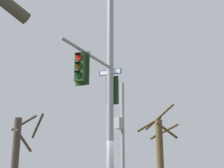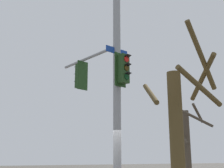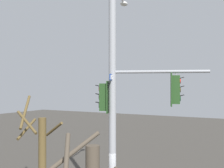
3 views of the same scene
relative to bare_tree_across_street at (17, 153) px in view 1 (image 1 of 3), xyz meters
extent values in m
cylinder|color=gray|center=(-1.86, 4.40, 2.73)|extent=(0.29, 0.29, 9.57)
cylinder|color=gray|center=(-0.07, 4.99, 3.71)|extent=(3.62, 1.30, 0.12)
cube|color=#1E3D19|center=(0.51, 5.19, 3.01)|extent=(0.41, 0.44, 1.10)
cube|color=#1E3D19|center=(0.35, 5.12, 3.01)|extent=(0.24, 0.54, 1.30)
cylinder|color=red|center=(0.66, 5.25, 3.35)|extent=(0.11, 0.22, 0.22)
cube|color=black|center=(0.73, 5.27, 3.47)|extent=(0.23, 0.25, 0.06)
cylinder|color=#352504|center=(0.66, 5.25, 3.01)|extent=(0.11, 0.22, 0.22)
cube|color=black|center=(0.73, 5.27, 3.13)|extent=(0.23, 0.25, 0.06)
cylinder|color=black|center=(0.66, 5.25, 2.67)|extent=(0.11, 0.22, 0.22)
cube|color=black|center=(0.73, 5.27, 2.79)|extent=(0.23, 0.25, 0.06)
cylinder|color=gray|center=(0.51, 5.19, 3.63)|extent=(0.04, 0.04, 0.15)
cube|color=#1E3D19|center=(-2.21, 4.28, 2.70)|extent=(0.41, 0.45, 1.10)
cube|color=#1E3D19|center=(-2.05, 4.35, 2.70)|extent=(0.25, 0.53, 1.30)
cylinder|color=red|center=(-2.36, 4.22, 3.04)|extent=(0.11, 0.22, 0.22)
cube|color=black|center=(-2.43, 4.19, 3.16)|extent=(0.23, 0.25, 0.06)
cylinder|color=#352504|center=(-2.36, 4.22, 2.70)|extent=(0.11, 0.22, 0.22)
cube|color=black|center=(-2.43, 4.19, 2.82)|extent=(0.23, 0.25, 0.06)
cylinder|color=black|center=(-2.36, 4.22, 2.36)|extent=(0.11, 0.22, 0.22)
cube|color=black|center=(-2.43, 4.19, 2.48)|extent=(0.23, 0.25, 0.06)
cube|color=navy|center=(-1.86, 4.40, 3.50)|extent=(0.40, 1.05, 0.24)
cube|color=white|center=(-1.84, 4.40, 3.50)|extent=(0.34, 0.95, 0.18)
cylinder|color=gray|center=(-6.81, 0.61, 1.28)|extent=(0.23, 0.23, 6.65)
cube|color=#99999E|center=(-6.42, 0.65, 1.91)|extent=(0.60, 0.50, 0.70)
cylinder|color=#443B30|center=(0.08, -0.02, -0.19)|extent=(0.36, 0.36, 3.73)
cylinder|color=#443B30|center=(-0.44, -0.39, 1.50)|extent=(0.86, 1.16, 0.81)
cylinder|color=#443B30|center=(-0.03, 0.46, 0.55)|extent=(1.07, 0.36, 1.03)
cylinder|color=#443B30|center=(-0.82, 0.28, 1.31)|extent=(0.75, 1.90, 1.06)
cylinder|color=brown|center=(-5.51, 4.33, -0.18)|extent=(0.36, 0.36, 3.74)
cylinder|color=brown|center=(-6.27, 4.12, 1.15)|extent=(0.56, 1.60, 0.82)
cylinder|color=brown|center=(-6.19, 3.93, 1.96)|extent=(0.94, 1.48, 1.45)
cylinder|color=brown|center=(-5.73, 3.58, 1.55)|extent=(1.60, 0.57, 0.94)
cylinder|color=brown|center=(-5.33, 4.94, 1.10)|extent=(1.30, 0.50, 0.80)
camera|label=1|loc=(7.20, 13.38, -0.34)|focal=47.49mm
camera|label=2|loc=(-11.84, 8.64, -0.44)|focal=47.25mm
camera|label=3|loc=(4.39, -6.61, 3.18)|focal=50.57mm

